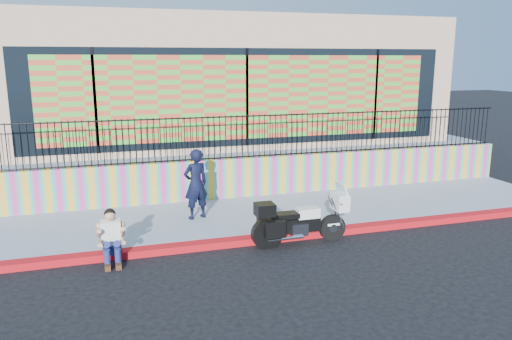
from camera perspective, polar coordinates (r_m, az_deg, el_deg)
name	(u,v)px	position (r m, az deg, el deg)	size (l,w,h in m)	color
ground	(298,238)	(11.35, 4.81, -7.77)	(90.00, 90.00, 0.00)	black
red_curb	(298,235)	(11.33, 4.82, -7.41)	(16.00, 0.30, 0.15)	red
sidewalk	(274,214)	(12.79, 2.07, -5.02)	(16.00, 3.00, 0.15)	#898FA4
mural_wall	(256,176)	(14.09, -0.03, -0.72)	(16.00, 0.20, 1.10)	#D93992
metal_fence	(256,136)	(13.87, -0.03, 3.90)	(15.80, 0.04, 1.20)	black
elevated_platform	(216,149)	(18.95, -4.54, 2.44)	(16.00, 10.00, 1.25)	#898FA4
storefront_building	(216,79)	(18.46, -4.54, 10.37)	(14.00, 8.06, 4.00)	tan
police_motorcycle	(299,220)	(10.82, 4.89, -5.71)	(2.12, 0.70, 1.32)	black
police_officer	(196,184)	(12.07, -6.90, -1.60)	(0.62, 0.41, 1.71)	black
seated_man	(112,242)	(10.22, -16.17, -7.90)	(0.54, 0.71, 1.06)	navy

